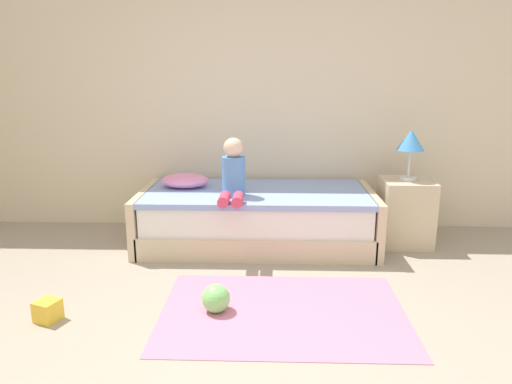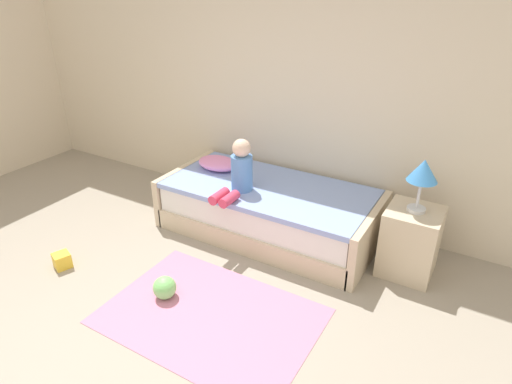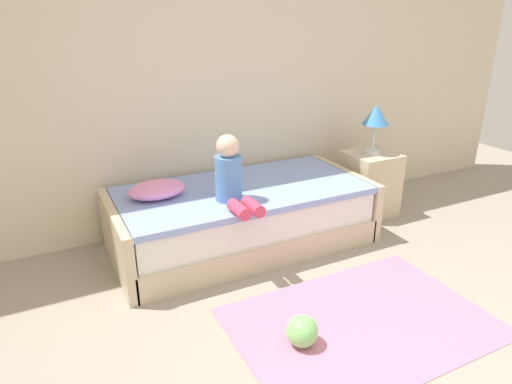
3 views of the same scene
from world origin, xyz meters
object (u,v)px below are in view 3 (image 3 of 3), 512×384
Objects in this scene: child_figure at (231,176)px; toy_ball at (302,331)px; table_lamp at (376,117)px; nightstand at (369,183)px; bed at (242,216)px; pillow at (157,190)px.

toy_ball is at bearing -91.83° from child_figure.
table_lamp is at bearing 40.16° from toy_ball.
toy_ball is (-0.03, -1.07, -0.61)m from child_figure.
nightstand is 3.21× the size of toy_ball.
bed is 0.75m from pillow.
table_lamp is at bearing 1.29° from bed.
table_lamp is at bearing 9.51° from child_figure.
nightstand is 0.64m from table_lamp.
toy_ball is at bearing -99.95° from bed.
bed is 0.55m from child_figure.
table_lamp reaches higher than bed.
child_figure reaches higher than bed.
pillow is at bearing 145.28° from child_figure.
bed is at bearing -8.52° from pillow.
table_lamp is 0.88× the size of child_figure.
bed is at bearing -178.71° from table_lamp.
child_figure is at bearing -34.72° from pillow.
child_figure reaches higher than pillow.
bed is 1.52m from table_lamp.
table_lamp is 2.41× the size of toy_ball.
nightstand reaches higher than bed.
table_lamp reaches higher than toy_ball.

